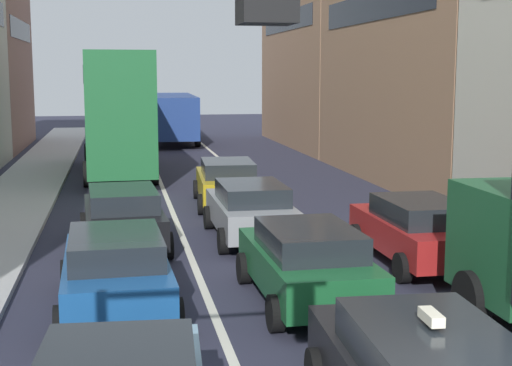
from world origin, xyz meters
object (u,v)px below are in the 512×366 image
hatchback_centre_lane_third (251,209)px  bus_mid_queue_primary (116,108)px  bus_far_queue_secondary (173,114)px  wagon_left_lane_second (116,270)px  sedan_right_lane_behind_truck (418,229)px  coupe_centre_lane_fourth (227,182)px  sedan_centre_lane_second (307,262)px  sedan_left_lane_third (123,216)px

hatchback_centre_lane_third → bus_mid_queue_primary: bus_mid_queue_primary is taller
bus_far_queue_secondary → wagon_left_lane_second: bearing=175.6°
sedan_right_lane_behind_truck → coupe_centre_lane_fourth: bearing=21.2°
sedan_centre_lane_second → hatchback_centre_lane_third: bearing=0.2°
sedan_left_lane_third → hatchback_centre_lane_third: bearing=-88.0°
sedan_centre_lane_second → wagon_left_lane_second: size_ratio=0.99×
hatchback_centre_lane_third → sedan_left_lane_third: bearing=95.1°
coupe_centre_lane_fourth → bus_far_queue_secondary: 22.58m
sedan_left_lane_third → bus_far_queue_secondary: bus_far_queue_secondary is taller
bus_far_queue_secondary → sedan_left_lane_third: bearing=174.9°
hatchback_centre_lane_third → sedan_left_lane_third: 3.25m
sedan_left_lane_third → bus_far_queue_secondary: bearing=-9.8°
sedan_centre_lane_second → sedan_left_lane_third: (-3.32, 5.15, 0.00)m
coupe_centre_lane_fourth → hatchback_centre_lane_third: bearing=-178.1°
sedan_right_lane_behind_truck → hatchback_centre_lane_third: bearing=46.4°
hatchback_centre_lane_third → bus_far_queue_secondary: (0.09, 27.51, 0.96)m
wagon_left_lane_second → sedan_left_lane_third: 5.07m
bus_mid_queue_primary → coupe_centre_lane_fourth: bearing=-158.7°
wagon_left_lane_second → hatchback_centre_lane_third: size_ratio=1.01×
bus_far_queue_secondary → sedan_centre_lane_second: bearing=-178.3°
sedan_centre_lane_second → sedan_left_lane_third: bearing=32.1°
wagon_left_lane_second → hatchback_centre_lane_third: bearing=-34.3°
wagon_left_lane_second → sedan_right_lane_behind_truck: 7.05m
sedan_centre_lane_second → bus_far_queue_secondary: bearing=-0.7°
wagon_left_lane_second → sedan_left_lane_third: size_ratio=0.99×
sedan_centre_lane_second → bus_far_queue_secondary: bus_far_queue_secondary is taller
sedan_right_lane_behind_truck → sedan_left_lane_third: bearing=66.5°
bus_mid_queue_primary → bus_far_queue_secondary: bearing=-15.2°
coupe_centre_lane_fourth → bus_mid_queue_primary: size_ratio=0.42×
sedan_left_lane_third → bus_far_queue_secondary: 28.01m
bus_mid_queue_primary → bus_far_queue_secondary: (3.42, 14.48, -1.07)m
sedan_left_lane_third → wagon_left_lane_second: bearing=175.0°
coupe_centre_lane_fourth → bus_mid_queue_primary: (-3.46, 8.08, 2.03)m
coupe_centre_lane_fourth → sedan_right_lane_behind_truck: (3.14, -8.06, 0.00)m
sedan_right_lane_behind_truck → bus_far_queue_secondary: bearing=5.9°
sedan_centre_lane_second → sedan_left_lane_third: same height
sedan_centre_lane_second → coupe_centre_lane_fourth: same height
sedan_centre_lane_second → hatchback_centre_lane_third: same height
sedan_centre_lane_second → sedan_left_lane_third: size_ratio=0.98×
wagon_left_lane_second → bus_mid_queue_primary: (0.08, 18.38, 2.03)m
coupe_centre_lane_fourth → bus_far_queue_secondary: bus_far_queue_secondary is taller
sedan_left_lane_third → bus_far_queue_secondary: (3.33, 27.80, 0.96)m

